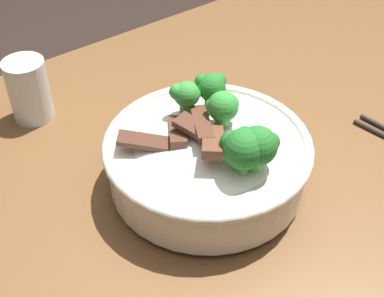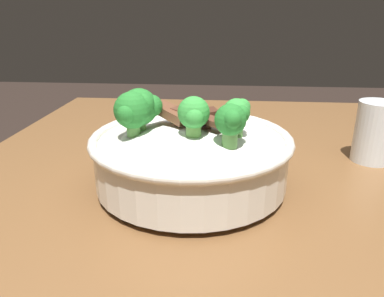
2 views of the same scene
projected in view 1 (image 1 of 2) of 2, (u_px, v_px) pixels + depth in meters
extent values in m
cube|color=brown|center=(239.00, 159.00, 0.77)|extent=(1.17, 0.76, 0.04)
cube|color=brown|center=(297.00, 137.00, 1.44)|extent=(0.09, 0.09, 0.77)
cylinder|color=silver|center=(207.00, 182.00, 0.70)|extent=(0.12, 0.12, 0.01)
cylinder|color=silver|center=(207.00, 162.00, 0.67)|extent=(0.25, 0.25, 0.06)
torus|color=silver|center=(208.00, 144.00, 0.65)|extent=(0.26, 0.26, 0.01)
ellipsoid|color=white|center=(207.00, 154.00, 0.67)|extent=(0.21, 0.21, 0.06)
cube|color=#4C2B1E|center=(144.00, 141.00, 0.64)|extent=(0.06, 0.06, 0.02)
cube|color=brown|center=(213.00, 142.00, 0.61)|extent=(0.06, 0.06, 0.02)
cube|color=#563323|center=(177.00, 130.00, 0.65)|extent=(0.05, 0.06, 0.02)
cube|color=#4C2B1E|center=(208.00, 137.00, 0.65)|extent=(0.03, 0.05, 0.02)
cube|color=#4C2B1E|center=(196.00, 128.00, 0.63)|extent=(0.04, 0.06, 0.01)
cube|color=#563323|center=(202.00, 123.00, 0.64)|extent=(0.05, 0.07, 0.02)
cylinder|color=#5B9947|center=(256.00, 162.00, 0.61)|extent=(0.02, 0.02, 0.02)
sphere|color=#237028|center=(257.00, 146.00, 0.59)|extent=(0.05, 0.05, 0.05)
sphere|color=#237028|center=(270.00, 142.00, 0.60)|extent=(0.02, 0.02, 0.02)
sphere|color=#237028|center=(246.00, 139.00, 0.59)|extent=(0.03, 0.03, 0.03)
cylinder|color=#5B9947|center=(242.00, 165.00, 0.60)|extent=(0.02, 0.02, 0.02)
sphere|color=#237028|center=(244.00, 149.00, 0.59)|extent=(0.05, 0.05, 0.05)
sphere|color=#237028|center=(256.00, 144.00, 0.60)|extent=(0.03, 0.03, 0.03)
sphere|color=#237028|center=(232.00, 143.00, 0.59)|extent=(0.03, 0.03, 0.03)
cylinder|color=#6BA84C|center=(222.00, 122.00, 0.66)|extent=(0.02, 0.02, 0.02)
sphere|color=green|center=(223.00, 106.00, 0.64)|extent=(0.04, 0.04, 0.04)
sphere|color=green|center=(230.00, 103.00, 0.65)|extent=(0.02, 0.02, 0.02)
sphere|color=green|center=(213.00, 105.00, 0.64)|extent=(0.02, 0.02, 0.02)
cylinder|color=#5B9947|center=(211.00, 102.00, 0.69)|extent=(0.02, 0.02, 0.02)
sphere|color=#237028|center=(212.00, 87.00, 0.68)|extent=(0.04, 0.04, 0.04)
sphere|color=#237028|center=(218.00, 81.00, 0.68)|extent=(0.02, 0.02, 0.02)
sphere|color=#237028|center=(202.00, 81.00, 0.68)|extent=(0.02, 0.02, 0.02)
cylinder|color=#5B9947|center=(187.00, 109.00, 0.68)|extent=(0.02, 0.02, 0.02)
sphere|color=green|center=(187.00, 94.00, 0.67)|extent=(0.03, 0.03, 0.03)
sphere|color=green|center=(195.00, 94.00, 0.67)|extent=(0.02, 0.02, 0.02)
sphere|color=green|center=(177.00, 92.00, 0.67)|extent=(0.02, 0.02, 0.02)
cylinder|color=white|center=(35.00, 115.00, 0.81)|extent=(0.06, 0.06, 0.00)
cylinder|color=white|center=(29.00, 90.00, 0.78)|extent=(0.06, 0.06, 0.09)
cylinder|color=silver|center=(31.00, 98.00, 0.79)|extent=(0.05, 0.05, 0.06)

